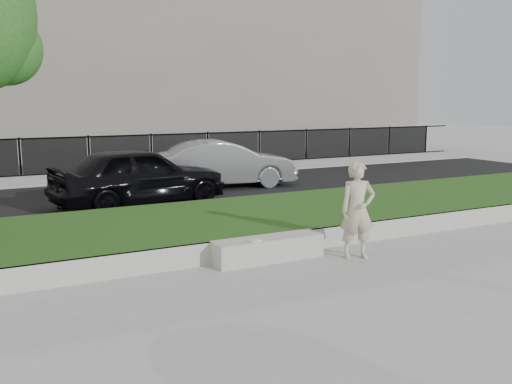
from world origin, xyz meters
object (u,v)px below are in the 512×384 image
car_silver (224,164)px  man (357,210)px  stone_bench (268,249)px  car_dark (139,176)px  book (255,240)px

car_silver → man: bearing=-179.5°
stone_bench → car_dark: car_dark is taller
book → car_dark: bearing=80.4°
stone_bench → car_dark: bearing=95.1°
man → car_silver: size_ratio=0.39×
man → car_dark: man is taller
stone_bench → car_dark: (-0.55, 6.13, 0.62)m
man → car_silver: bearing=98.7°
stone_bench → car_silver: car_silver is taller
car_silver → stone_bench: bearing=169.7°
book → car_silver: size_ratio=0.05×
man → car_dark: 7.04m
car_dark → car_silver: 3.75m
book → car_silver: car_silver is taller
car_silver → book: bearing=167.9°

